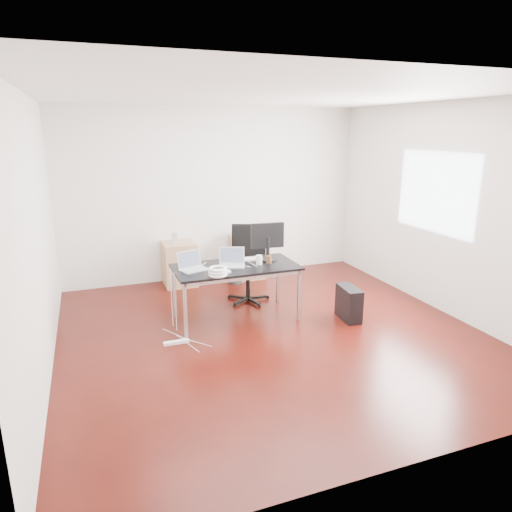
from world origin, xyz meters
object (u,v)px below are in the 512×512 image
object	(u,v)px
desk	(236,270)
pc_tower	(349,303)
office_chair	(248,260)
filing_cabinet_right	(248,257)
filing_cabinet_left	(180,264)

from	to	relation	value
desk	pc_tower	bearing A→B (deg)	-20.91
office_chair	filing_cabinet_right	distance (m)	1.09
office_chair	pc_tower	bearing A→B (deg)	-26.93
desk	office_chair	distance (m)	0.75
filing_cabinet_left	filing_cabinet_right	world-z (taller)	same
desk	filing_cabinet_right	bearing A→B (deg)	65.88
desk	filing_cabinet_left	world-z (taller)	desk
filing_cabinet_left	pc_tower	distance (m)	2.84
office_chair	pc_tower	distance (m)	1.58
filing_cabinet_left	filing_cabinet_right	distance (m)	1.16
office_chair	pc_tower	world-z (taller)	office_chair
filing_cabinet_left	desk	bearing A→B (deg)	-75.28
desk	office_chair	xyz separation A→B (m)	(0.39, 0.63, -0.07)
office_chair	filing_cabinet_left	distance (m)	1.32
filing_cabinet_left	filing_cabinet_right	size ratio (longest dim) A/B	1.00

